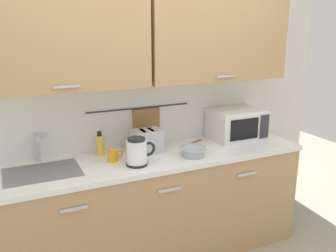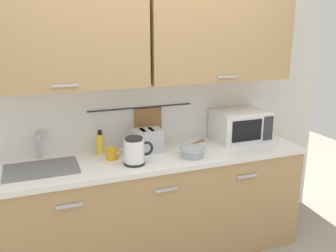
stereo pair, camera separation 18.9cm
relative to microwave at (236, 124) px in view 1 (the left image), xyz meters
The scene contains 10 objects.
counter_unit 1.06m from the microwave, behind, with size 2.53×0.64×0.90m.
back_wall_assembly 1.00m from the microwave, behind, with size 3.70×0.41×2.50m.
sink_faucet 1.70m from the microwave, behind, with size 0.09×0.17×0.22m.
microwave is the anchor object (origin of this frame).
electric_kettle 1.07m from the microwave, 167.08° to the right, with size 0.23×0.16×0.21m.
dish_soap_bottle 1.24m from the microwave, behind, with size 0.06×0.06×0.20m.
mug_near_sink 1.19m from the microwave, behind, with size 0.12×0.08×0.09m.
mixing_bowl 0.64m from the microwave, 156.50° to the right, with size 0.21×0.21×0.08m.
toaster 0.88m from the microwave, behind, with size 0.26×0.17×0.19m.
wooden_spoon 0.42m from the microwave, behind, with size 0.26×0.14×0.01m.
Camera 1 is at (-1.03, -2.19, 1.88)m, focal length 38.57 mm.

